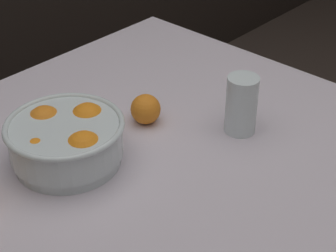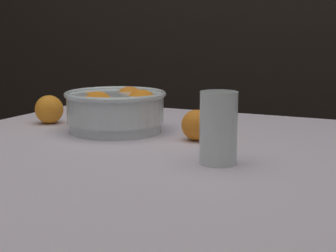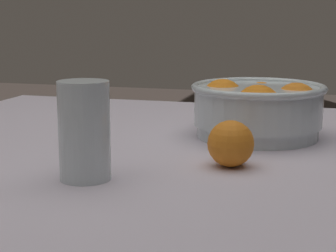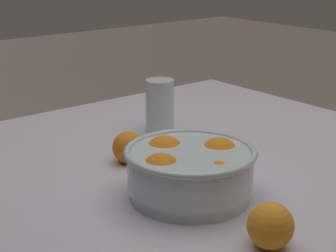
{
  "view_description": "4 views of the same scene",
  "coord_description": "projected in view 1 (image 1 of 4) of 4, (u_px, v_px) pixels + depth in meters",
  "views": [
    {
      "loc": [
        -0.69,
        -0.63,
        1.41
      ],
      "look_at": [
        0.01,
        0.01,
        0.78
      ],
      "focal_mm": 60.0,
      "sensor_mm": 36.0,
      "label": 1
    },
    {
      "loc": [
        0.52,
        -0.99,
        0.96
      ],
      "look_at": [
        0.05,
        0.01,
        0.76
      ],
      "focal_mm": 60.0,
      "sensor_mm": 36.0,
      "label": 2
    },
    {
      "loc": [
        0.85,
        0.25,
        0.93
      ],
      "look_at": [
        0.03,
        0.03,
        0.76
      ],
      "focal_mm": 60.0,
      "sensor_mm": 36.0,
      "label": 3
    },
    {
      "loc": [
        -0.85,
        0.77,
        1.16
      ],
      "look_at": [
        0.02,
        0.06,
        0.79
      ],
      "focal_mm": 60.0,
      "sensor_mm": 36.0,
      "label": 4
    }
  ],
  "objects": [
    {
      "name": "orange_loose_front",
      "position": [
        146.0,
        109.0,
        1.26
      ],
      "size": [
        0.07,
        0.07,
        0.07
      ],
      "primitive_type": "sphere",
      "color": "orange",
      "rests_on": "dining_table"
    },
    {
      "name": "juice_glass",
      "position": [
        241.0,
        106.0,
        1.21
      ],
      "size": [
        0.07,
        0.07,
        0.13
      ],
      "color": "#F4A314",
      "rests_on": "dining_table"
    },
    {
      "name": "fruit_bowl",
      "position": [
        66.0,
        140.0,
        1.12
      ],
      "size": [
        0.24,
        0.24,
        0.1
      ],
      "color": "silver",
      "rests_on": "dining_table"
    },
    {
      "name": "dining_table",
      "position": [
        170.0,
        185.0,
        1.21
      ],
      "size": [
        1.03,
        1.08,
        0.71
      ],
      "color": "silver",
      "rests_on": "ground_plane"
    }
  ]
}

